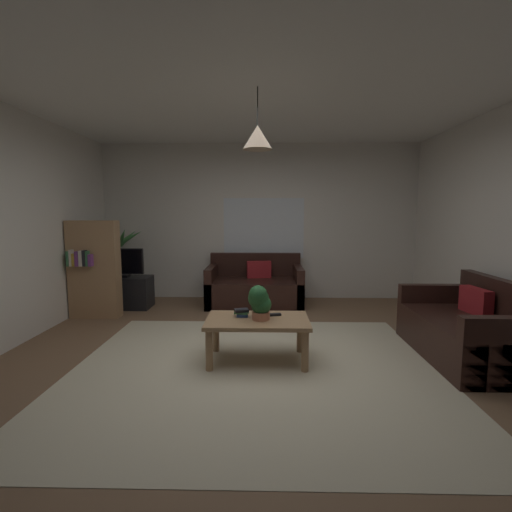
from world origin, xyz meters
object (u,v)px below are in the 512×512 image
object	(u,v)px
potted_palm_corner	(120,267)
book_on_table_0	(242,315)
potted_plant_on_table	(259,301)
bookshelf_corner	(94,269)
tv	(121,263)
remote_on_table_0	(273,315)
couch_right_side	(469,332)
pendant_lamp	(258,137)
tv_stand	(122,292)
book_on_table_2	(241,310)
book_on_table_1	(242,313)
coffee_table	(257,326)
couch_under_window	(255,288)

from	to	relation	value
potted_palm_corner	book_on_table_0	bearing A→B (deg)	-47.54
potted_plant_on_table	bookshelf_corner	xyz separation A→B (m)	(-2.40, 1.57, 0.08)
potted_plant_on_table	bookshelf_corner	bearing A→B (deg)	146.84
tv	remote_on_table_0	bearing A→B (deg)	-39.64
couch_right_side	bookshelf_corner	xyz separation A→B (m)	(-4.58, 1.41, 0.43)
pendant_lamp	tv	bearing A→B (deg)	136.77
tv_stand	book_on_table_0	bearing A→B (deg)	-44.63
bookshelf_corner	book_on_table_2	bearing A→B (deg)	-33.59
book_on_table_1	potted_plant_on_table	world-z (taller)	potted_plant_on_table
bookshelf_corner	coffee_table	bearing A→B (deg)	-32.93
tv	coffee_table	bearing A→B (deg)	-43.23
book_on_table_0	remote_on_table_0	distance (m)	0.32
couch_right_side	couch_under_window	bearing A→B (deg)	-133.93
couch_under_window	remote_on_table_0	size ratio (longest dim) A/B	9.63
potted_palm_corner	pendant_lamp	xyz separation A→B (m)	(2.38, -2.50, 1.63)
coffee_table	book_on_table_2	distance (m)	0.23
book_on_table_1	remote_on_table_0	distance (m)	0.33
remote_on_table_0	pendant_lamp	world-z (taller)	pendant_lamp
couch_right_side	pendant_lamp	size ratio (longest dim) A/B	2.63
coffee_table	pendant_lamp	xyz separation A→B (m)	(0.00, 0.00, 1.86)
couch_right_side	tv_stand	bearing A→B (deg)	-113.93
pendant_lamp	couch_under_window	bearing A→B (deg)	92.07
remote_on_table_0	tv	world-z (taller)	tv
remote_on_table_0	tv	xyz separation A→B (m)	(-2.36, 1.95, 0.28)
tv_stand	potted_palm_corner	bearing A→B (deg)	114.15
book_on_table_1	remote_on_table_0	xyz separation A→B (m)	(0.33, 0.04, -0.03)
tv_stand	bookshelf_corner	distance (m)	0.73
couch_under_window	couch_right_side	size ratio (longest dim) A/B	1.01
book_on_table_2	potted_palm_corner	xyz separation A→B (m)	(-2.21, 2.43, 0.09)
couch_right_side	potted_palm_corner	world-z (taller)	potted_palm_corner
tv_stand	couch_under_window	bearing A→B (deg)	6.82
book_on_table_2	tv_stand	size ratio (longest dim) A/B	0.16
couch_under_window	potted_plant_on_table	size ratio (longest dim) A/B	4.40
potted_palm_corner	tv	bearing A→B (deg)	-66.90
book_on_table_2	bookshelf_corner	size ratio (longest dim) A/B	0.10
couch_right_side	potted_palm_corner	distance (m)	5.17
book_on_table_1	pendant_lamp	bearing A→B (deg)	-23.78
pendant_lamp	tv_stand	bearing A→B (deg)	136.47
tv_stand	potted_palm_corner	world-z (taller)	potted_palm_corner
book_on_table_2	couch_under_window	bearing A→B (deg)	87.90
tv	potted_palm_corner	size ratio (longest dim) A/B	0.55
book_on_table_0	couch_right_side	bearing A→B (deg)	1.41
book_on_table_0	book_on_table_1	world-z (taller)	book_on_table_1
book_on_table_2	bookshelf_corner	world-z (taller)	bookshelf_corner
potted_palm_corner	bookshelf_corner	xyz separation A→B (m)	(0.00, -0.96, 0.11)
book_on_table_0	remote_on_table_0	xyz separation A→B (m)	(0.32, 0.04, -0.00)
book_on_table_2	potted_plant_on_table	bearing A→B (deg)	-27.78
book_on_table_0	bookshelf_corner	world-z (taller)	bookshelf_corner
bookshelf_corner	pendant_lamp	size ratio (longest dim) A/B	2.42
remote_on_table_0	potted_palm_corner	xyz separation A→B (m)	(-2.54, 2.39, 0.14)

